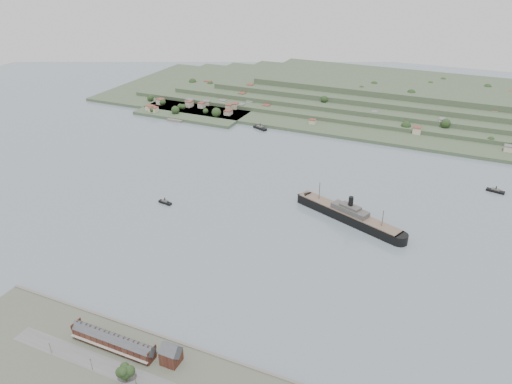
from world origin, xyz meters
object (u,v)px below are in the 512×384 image
at_px(tugboat, 165,202).
at_px(terrace_row, 113,341).
at_px(fig_tree, 125,372).
at_px(gabled_building, 171,354).
at_px(steamship, 345,214).

bearing_deg(tugboat, terrace_row, -65.76).
bearing_deg(fig_tree, tugboat, 117.85).
bearing_deg(terrace_row, gabled_building, 6.12).
bearing_deg(tugboat, steamship, 14.30).
height_order(tugboat, fig_tree, fig_tree).
bearing_deg(fig_tree, terrace_row, 141.72).
distance_m(gabled_building, steamship, 209.28).
relative_size(tugboat, fig_tree, 1.23).
xyz_separation_m(terrace_row, fig_tree, (22.47, -17.73, 2.05)).
relative_size(terrace_row, tugboat, 4.00).
relative_size(gabled_building, tugboat, 1.01).
distance_m(steamship, fig_tree, 233.99).
bearing_deg(terrace_row, tugboat, 114.24).
distance_m(gabled_building, tugboat, 199.27).
relative_size(gabled_building, fig_tree, 1.25).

